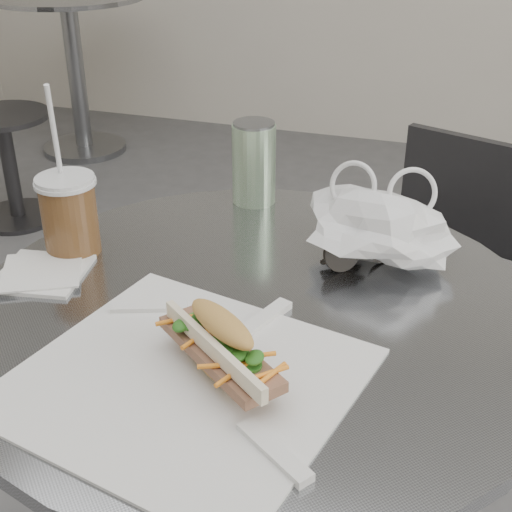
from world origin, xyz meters
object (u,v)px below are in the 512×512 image
(bg_table, at_px, (74,56))
(iced_coffee, at_px, (69,214))
(banh_mi, at_px, (221,347))
(drink_can, at_px, (254,163))
(cafe_table, at_px, (256,461))
(chair_far, at_px, (424,315))
(sunglasses, at_px, (362,251))

(bg_table, distance_m, iced_coffee, 2.53)
(bg_table, xyz_separation_m, banh_mi, (1.61, -2.35, 0.31))
(drink_can, bearing_deg, cafe_table, -71.55)
(banh_mi, xyz_separation_m, drink_can, (-0.11, 0.46, 0.03))
(chair_far, distance_m, banh_mi, 0.98)
(cafe_table, height_order, banh_mi, banh_mi)
(chair_far, relative_size, sunglasses, 6.61)
(drink_can, bearing_deg, sunglasses, -37.23)
(cafe_table, xyz_separation_m, bg_table, (-1.60, 2.20, -0.00))
(cafe_table, xyz_separation_m, drink_can, (-0.10, 0.31, 0.34))
(bg_table, relative_size, iced_coffee, 2.93)
(cafe_table, xyz_separation_m, sunglasses, (0.11, 0.15, 0.30))
(banh_mi, xyz_separation_m, sunglasses, (0.10, 0.30, -0.02))
(banh_mi, relative_size, drink_can, 1.64)
(iced_coffee, bearing_deg, chair_far, 52.88)
(bg_table, relative_size, chair_far, 1.03)
(chair_far, distance_m, iced_coffee, 0.94)
(banh_mi, distance_m, drink_can, 0.48)
(chair_far, relative_size, iced_coffee, 2.83)
(cafe_table, bearing_deg, drink_can, 108.45)
(iced_coffee, height_order, sunglasses, iced_coffee)
(bg_table, height_order, chair_far, bg_table)
(bg_table, height_order, drink_can, drink_can)
(iced_coffee, bearing_deg, banh_mi, -34.00)
(sunglasses, distance_m, drink_can, 0.27)
(cafe_table, xyz_separation_m, chair_far, (0.18, 0.70, -0.14))
(bg_table, bearing_deg, cafe_table, -53.97)
(banh_mi, bearing_deg, sunglasses, 109.02)
(cafe_table, height_order, iced_coffee, iced_coffee)
(bg_table, bearing_deg, iced_coffee, -58.76)
(chair_far, distance_m, sunglasses, 0.71)
(chair_far, bearing_deg, drink_can, 73.36)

